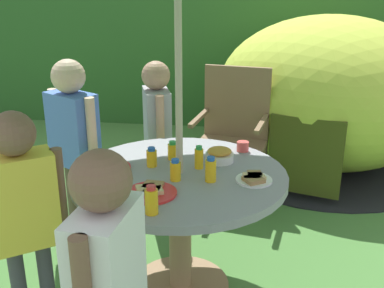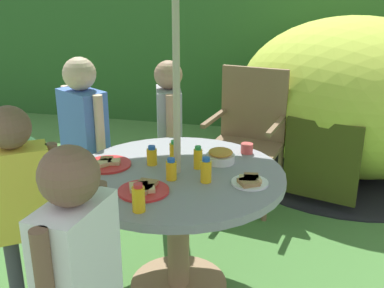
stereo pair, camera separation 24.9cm
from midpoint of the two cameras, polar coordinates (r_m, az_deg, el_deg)
hedge_backdrop at (r=5.67m, az=2.46°, el=10.94°), size 9.00×0.70×1.61m
garden_table at (r=2.50m, az=-4.37°, el=-6.88°), size 1.12×1.12×0.71m
wooden_chair at (r=3.62m, az=3.07°, el=1.88°), size 0.60×0.57×1.03m
dome_tent at (r=4.38m, az=14.67°, el=6.00°), size 2.56×2.56×1.37m
child_in_grey_shirt at (r=3.27m, az=-6.48°, el=2.86°), size 0.25×0.38×1.15m
child_in_blue_shirt at (r=3.03m, az=-16.63°, el=1.66°), size 0.36×0.31×1.22m
child_in_yellow_shirt at (r=2.26m, az=-23.12°, el=-6.53°), size 0.34×0.31×1.15m
child_in_white_shirt at (r=1.65m, az=-14.76°, el=-14.81°), size 0.20×0.40×1.18m
snack_bowl at (r=2.56m, az=0.61°, el=-1.41°), size 0.16×0.16×0.08m
plate_near_right at (r=2.33m, az=4.55°, el=-4.29°), size 0.18×0.18×0.03m
plate_center_back at (r=2.54m, az=-13.15°, el=-2.83°), size 0.25×0.25×0.03m
plate_mid_left at (r=2.22m, az=-8.26°, el=-5.80°), size 0.24×0.24×0.03m
juice_bottle_near_left at (r=2.60m, az=-5.12°, el=-0.91°), size 0.06×0.06×0.11m
juice_bottle_far_left at (r=2.02m, az=-8.53°, el=-6.94°), size 0.06×0.06×0.13m
juice_bottle_far_right at (r=2.30m, az=-15.93°, el=-4.24°), size 0.05×0.05×0.12m
juice_bottle_center_front at (r=2.31m, az=-0.79°, el=-3.25°), size 0.06×0.06×0.13m
juice_bottle_mid_right at (r=2.46m, az=-2.03°, el=-1.76°), size 0.05×0.05×0.12m
juice_bottle_front_edge at (r=2.51m, az=-7.78°, el=-1.71°), size 0.06×0.06×0.11m
juice_bottle_back_edge at (r=2.33m, az=-5.11°, el=-3.30°), size 0.05×0.05×0.11m
cup_near at (r=2.72m, az=3.63°, el=-0.34°), size 0.07×0.07×0.06m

